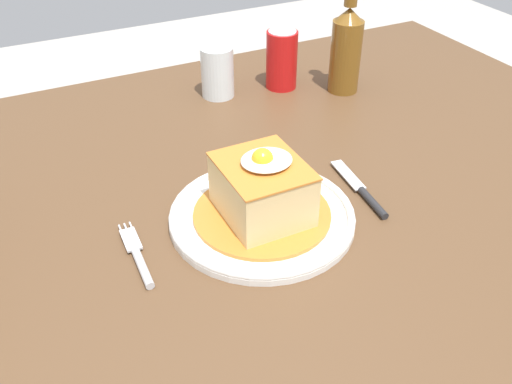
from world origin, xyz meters
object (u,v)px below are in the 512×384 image
at_px(knife, 365,194).
at_px(soda_can, 282,60).
at_px(fork, 139,258).
at_px(drinking_glass, 218,75).
at_px(main_plate, 262,216).
at_px(beer_bottle_amber, 346,45).

relative_size(knife, soda_can, 1.34).
height_order(fork, drinking_glass, drinking_glass).
distance_m(fork, drinking_glass, 0.52).
height_order(main_plate, soda_can, soda_can).
distance_m(soda_can, drinking_glass, 0.14).
distance_m(knife, beer_bottle_amber, 0.40).
bearing_deg(knife, fork, 177.64).
xyz_separation_m(beer_bottle_amber, drinking_glass, (-0.25, 0.10, -0.05)).
bearing_deg(drinking_glass, fork, -125.37).
xyz_separation_m(fork, drinking_glass, (0.30, 0.43, 0.04)).
xyz_separation_m(fork, beer_bottle_amber, (0.55, 0.33, 0.09)).
xyz_separation_m(knife, soda_can, (0.08, 0.42, 0.06)).
relative_size(soda_can, drinking_glass, 1.18).
height_order(main_plate, fork, main_plate).
bearing_deg(beer_bottle_amber, soda_can, 145.91).
relative_size(fork, soda_can, 1.14).
bearing_deg(soda_can, drinking_glass, 171.31).
xyz_separation_m(main_plate, fork, (-0.19, -0.01, -0.00)).
bearing_deg(beer_bottle_amber, fork, -149.06).
xyz_separation_m(knife, beer_bottle_amber, (0.19, 0.35, 0.09)).
distance_m(fork, soda_can, 0.60).
distance_m(fork, beer_bottle_amber, 0.65).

